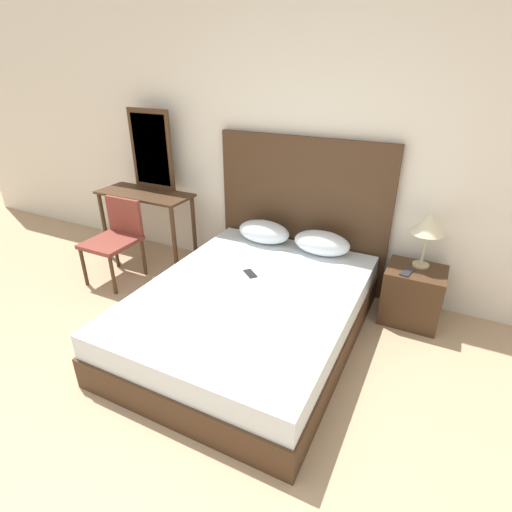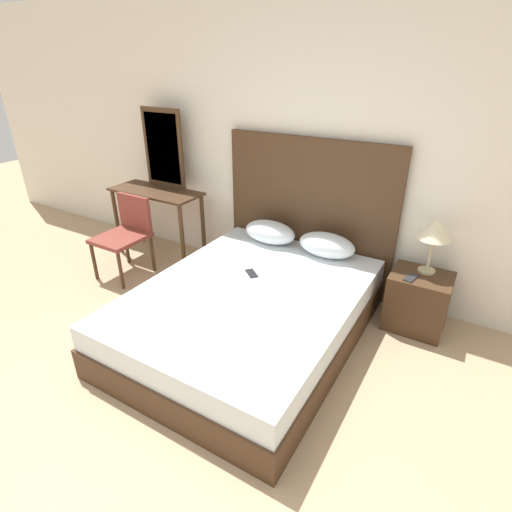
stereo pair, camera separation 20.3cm
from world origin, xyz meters
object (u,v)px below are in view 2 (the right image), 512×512
phone_on_nightstand (411,278)px  vanity_desk (157,203)px  bed (249,313)px  phone_on_bed (252,273)px  chair (126,231)px  nightstand (417,301)px  table_lamp (435,230)px

phone_on_nightstand → vanity_desk: (-2.75, 0.03, 0.14)m
bed → vanity_desk: bearing=155.4°
phone_on_bed → bed: bearing=-63.0°
chair → bed: bearing=-10.0°
nightstand → chair: bearing=-169.2°
phone_on_bed → vanity_desk: vanity_desk is taller
bed → chair: chair is taller
table_lamp → vanity_desk: table_lamp is taller
bed → phone_on_nightstand: 1.33m
bed → phone_on_bed: phone_on_bed is taller
table_lamp → vanity_desk: 2.85m
vanity_desk → table_lamp: bearing=3.0°
vanity_desk → chair: bearing=-90.9°
table_lamp → phone_on_bed: bearing=-151.6°
bed → nightstand: size_ratio=4.29×
table_lamp → chair: bearing=-167.7°
phone_on_bed → nightstand: 1.41m
bed → vanity_desk: (-1.67, 0.77, 0.42)m
table_lamp → chair: size_ratio=0.57×
nightstand → vanity_desk: bearing=-178.6°
bed → phone_on_bed: size_ratio=13.29×
table_lamp → vanity_desk: bearing=-177.0°
chair → nightstand: bearing=10.8°
phone_on_bed → table_lamp: size_ratio=0.34×
nightstand → table_lamp: table_lamp is taller
nightstand → chair: (-2.83, -0.54, 0.23)m
nightstand → table_lamp: 0.62m
phone_on_nightstand → chair: 2.79m
bed → phone_on_nightstand: (1.07, 0.73, 0.28)m
nightstand → chair: chair is taller
nightstand → bed: bearing=-143.9°
bed → nightstand: bearing=36.1°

